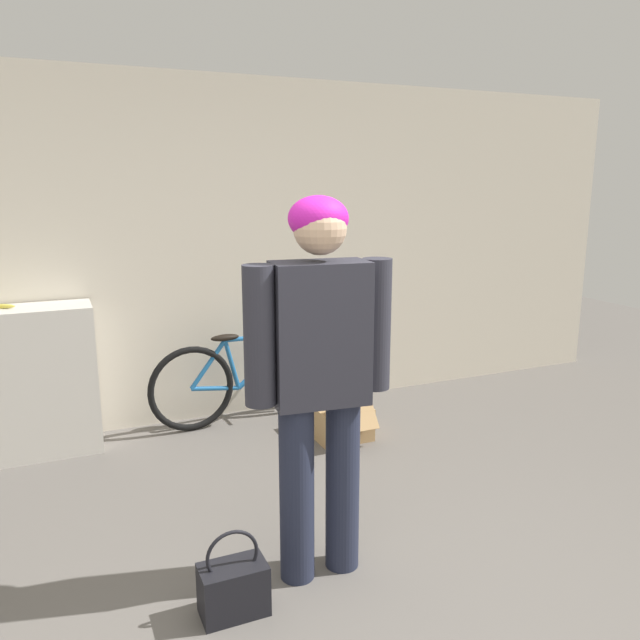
% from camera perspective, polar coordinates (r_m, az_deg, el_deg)
% --- Properties ---
extents(wall_back, '(8.00, 0.07, 2.60)m').
position_cam_1_polar(wall_back, '(4.81, -12.18, 5.94)').
color(wall_back, beige).
rests_on(wall_back, ground_plane).
extents(side_shelf, '(1.01, 0.38, 1.02)m').
position_cam_1_polar(side_shelf, '(4.64, -26.00, -5.26)').
color(side_shelf, beige).
rests_on(side_shelf, ground_plane).
extents(person, '(0.70, 0.27, 1.77)m').
position_cam_1_polar(person, '(2.78, -0.01, -3.96)').
color(person, '#23283D').
rests_on(person, ground_plane).
extents(bicycle, '(1.62, 0.46, 0.72)m').
position_cam_1_polar(bicycle, '(4.88, -6.21, -5.20)').
color(bicycle, black).
rests_on(bicycle, ground_plane).
extents(handbag, '(0.29, 0.17, 0.39)m').
position_cam_1_polar(handbag, '(2.93, -7.92, -23.03)').
color(handbag, black).
rests_on(handbag, ground_plane).
extents(cardboard_box, '(0.39, 0.54, 0.33)m').
position_cam_1_polar(cardboard_box, '(4.65, 1.62, -9.03)').
color(cardboard_box, tan).
rests_on(cardboard_box, ground_plane).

